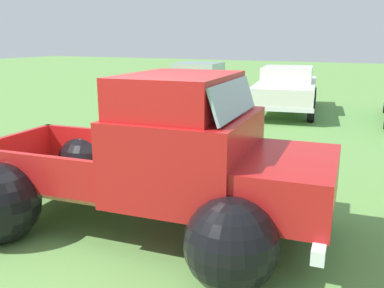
{
  "coord_description": "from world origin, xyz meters",
  "views": [
    {
      "loc": [
        2.84,
        -4.18,
        2.31
      ],
      "look_at": [
        0.0,
        1.48,
        0.73
      ],
      "focal_mm": 39.71,
      "sensor_mm": 36.0,
      "label": 1
    }
  ],
  "objects": [
    {
      "name": "ground_plane",
      "position": [
        0.0,
        0.0,
        0.0
      ],
      "size": [
        80.0,
        80.0,
        0.0
      ],
      "primitive_type": "plane",
      "color": "#609347"
    },
    {
      "name": "vintage_pickup_truck",
      "position": [
        0.39,
        0.04,
        0.76
      ],
      "size": [
        4.78,
        3.13,
        1.96
      ],
      "rotation": [
        0.0,
        0.0,
        0.1
      ],
      "color": "black",
      "rests_on": "ground"
    },
    {
      "name": "show_car_0",
      "position": [
        -4.09,
        10.06,
        0.78
      ],
      "size": [
        2.41,
        4.39,
        1.43
      ],
      "rotation": [
        0.0,
        0.0,
        -1.44
      ],
      "color": "black",
      "rests_on": "ground"
    },
    {
      "name": "show_car_1",
      "position": [
        -0.55,
        9.3,
        0.78
      ],
      "size": [
        2.63,
        4.96,
        1.43
      ],
      "rotation": [
        0.0,
        0.0,
        -1.39
      ],
      "color": "black",
      "rests_on": "ground"
    }
  ]
}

